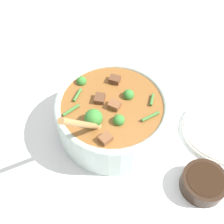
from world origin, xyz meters
TOP-DOWN VIEW (x-y plane):
  - ground_plane at (0.00, 0.00)m, footprint 4.00×4.00m
  - stew_bowl at (-0.00, 0.00)m, footprint 0.27×0.29m
  - condiment_bowl at (-0.24, -0.09)m, footprint 0.10×0.10m
  - empty_plate at (-0.15, -0.23)m, footprint 0.19×0.19m

SIDE VIEW (x-z plane):
  - ground_plane at x=0.00m, z-range 0.00..0.00m
  - empty_plate at x=-0.15m, z-range 0.00..0.02m
  - condiment_bowl at x=-0.24m, z-range 0.00..0.05m
  - stew_bowl at x=0.00m, z-range -0.07..0.19m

